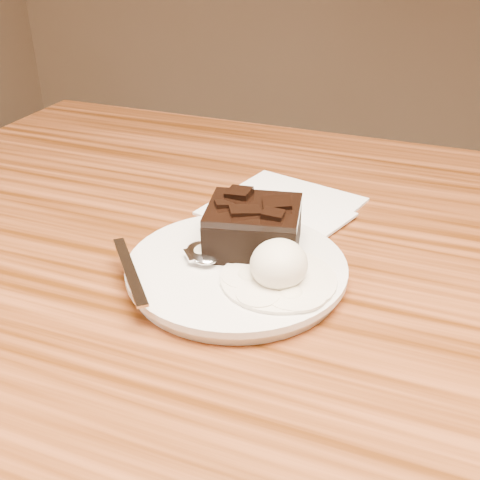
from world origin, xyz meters
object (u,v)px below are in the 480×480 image
(plate, at_px, (236,271))
(ice_cream_scoop, at_px, (279,264))
(dining_table, at_px, (288,480))
(napkin, at_px, (283,205))
(brownie, at_px, (253,230))
(spoon, at_px, (203,254))

(plate, distance_m, ice_cream_scoop, 0.06)
(dining_table, height_order, napkin, napkin)
(ice_cream_scoop, height_order, napkin, ice_cream_scoop)
(dining_table, xyz_separation_m, plate, (-0.05, -0.07, 0.38))
(dining_table, height_order, brownie, brownie)
(brownie, xyz_separation_m, napkin, (-0.01, 0.14, -0.04))
(plate, bearing_deg, dining_table, 56.80)
(spoon, bearing_deg, napkin, 39.32)
(dining_table, relative_size, plate, 5.36)
(brownie, bearing_deg, napkin, 94.38)
(dining_table, bearing_deg, spoon, -136.80)
(plate, height_order, napkin, plate)
(dining_table, distance_m, plate, 0.39)
(brownie, xyz_separation_m, spoon, (-0.04, -0.04, -0.02))
(ice_cream_scoop, distance_m, spoon, 0.09)
(plate, relative_size, brownie, 2.40)
(brownie, distance_m, napkin, 0.14)
(brownie, distance_m, ice_cream_scoop, 0.07)
(ice_cream_scoop, relative_size, spoon, 0.31)
(ice_cream_scoop, bearing_deg, dining_table, 90.87)
(spoon, xyz_separation_m, napkin, (0.03, 0.18, -0.02))
(plate, bearing_deg, spoon, -172.60)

